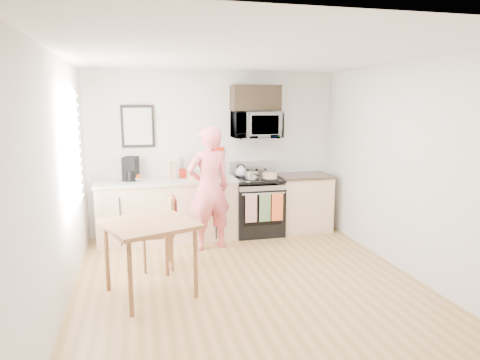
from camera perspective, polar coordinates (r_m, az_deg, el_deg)
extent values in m
plane|color=olive|center=(5.12, 1.48, -14.01)|extent=(4.60, 4.60, 0.00)
cube|color=beige|center=(6.96, -3.37, 3.59)|extent=(4.00, 0.04, 2.60)
cube|color=beige|center=(2.64, 14.70, -7.67)|extent=(4.00, 0.04, 2.60)
cube|color=beige|center=(4.64, -23.03, -0.50)|extent=(0.04, 4.60, 2.60)
cube|color=beige|center=(5.59, 21.76, 1.27)|extent=(0.04, 4.60, 2.60)
cube|color=white|center=(4.70, 1.63, 16.34)|extent=(4.00, 4.60, 0.04)
cube|color=white|center=(5.39, -21.64, 3.65)|extent=(0.02, 1.40, 1.50)
cube|color=white|center=(5.39, -21.54, 3.66)|extent=(0.01, 1.30, 1.40)
cube|color=#DAB98C|center=(6.73, -9.58, -4.14)|extent=(2.10, 0.60, 0.90)
cube|color=beige|center=(6.63, -9.70, -0.20)|extent=(2.14, 0.64, 0.04)
cube|color=#DAB98C|center=(7.21, 8.40, -3.13)|extent=(0.84, 0.60, 0.90)
cube|color=black|center=(7.12, 8.49, 0.55)|extent=(0.88, 0.64, 0.04)
cube|color=black|center=(6.95, 2.31, -4.07)|extent=(0.76, 0.65, 0.77)
cube|color=black|center=(6.64, 3.05, -4.19)|extent=(0.61, 0.02, 0.45)
cube|color=#A6A6AB|center=(6.57, 3.08, -1.39)|extent=(0.74, 0.02, 0.14)
cylinder|color=#A6A6AB|center=(6.54, 3.19, -1.82)|extent=(0.68, 0.02, 0.02)
cube|color=black|center=(6.84, 2.34, 0.10)|extent=(0.76, 0.65, 0.04)
cube|color=#A6A6AB|center=(7.08, 1.74, 1.59)|extent=(0.76, 0.08, 0.24)
cube|color=silver|center=(6.53, 1.50, -3.80)|extent=(0.18, 0.02, 0.44)
cube|color=#4F6C48|center=(6.59, 3.35, -3.69)|extent=(0.18, 0.02, 0.44)
cube|color=#D35A1F|center=(6.65, 5.01, -3.59)|extent=(0.18, 0.02, 0.44)
imported|color=#A6A6AB|center=(6.85, 2.15, 7.35)|extent=(0.76, 0.51, 0.42)
cube|color=black|center=(6.89, 2.07, 10.86)|extent=(0.76, 0.35, 0.40)
cube|color=black|center=(6.80, -13.47, 6.98)|extent=(0.50, 0.03, 0.65)
cube|color=#ADB2A8|center=(6.78, -13.47, 6.97)|extent=(0.42, 0.01, 0.56)
cube|color=red|center=(6.96, -2.95, 3.59)|extent=(0.20, 0.02, 0.20)
imported|color=#E03D4B|center=(6.15, -4.16, -1.10)|extent=(0.74, 0.58, 1.79)
cube|color=brown|center=(4.76, -12.04, -5.77)|extent=(0.88, 0.88, 0.04)
cylinder|color=brown|center=(4.45, -14.42, -12.67)|extent=(0.05, 0.05, 0.79)
cylinder|color=brown|center=(4.72, -5.94, -11.02)|extent=(0.05, 0.05, 0.79)
cylinder|color=brown|center=(5.10, -17.32, -9.82)|extent=(0.05, 0.05, 0.79)
cylinder|color=brown|center=(5.34, -9.75, -8.58)|extent=(0.05, 0.05, 0.79)
cube|color=brown|center=(5.61, -11.00, -7.00)|extent=(0.41, 0.41, 0.04)
cube|color=brown|center=(5.55, -9.14, -4.44)|extent=(0.05, 0.40, 0.48)
cube|color=#52120E|center=(5.55, -8.89, -4.33)|extent=(0.07, 0.36, 0.40)
cylinder|color=brown|center=(5.51, -12.56, -9.98)|extent=(0.03, 0.03, 0.44)
cylinder|color=brown|center=(5.54, -9.01, -9.78)|extent=(0.03, 0.03, 0.44)
cylinder|color=brown|center=(5.83, -12.72, -8.85)|extent=(0.03, 0.03, 0.44)
cylinder|color=brown|center=(5.85, -9.38, -8.67)|extent=(0.03, 0.03, 0.44)
cube|color=brown|center=(6.78, -3.47, 1.28)|extent=(0.15, 0.17, 0.22)
cylinder|color=red|center=(6.81, -7.64, 0.91)|extent=(0.11, 0.11, 0.14)
imported|color=silver|center=(6.69, -13.66, 0.15)|extent=(0.25, 0.25, 0.05)
cube|color=tan|center=(6.67, -9.13, 1.24)|extent=(0.13, 0.13, 0.27)
cube|color=black|center=(6.71, -14.38, 1.49)|extent=(0.26, 0.29, 0.36)
cylinder|color=black|center=(6.62, -14.36, 0.58)|extent=(0.13, 0.13, 0.13)
cube|color=tan|center=(6.54, -5.70, 0.43)|extent=(0.32, 0.18, 0.11)
cylinder|color=black|center=(6.72, 3.99, 0.18)|extent=(0.28, 0.28, 0.02)
cylinder|color=tan|center=(6.72, 3.99, 0.59)|extent=(0.23, 0.23, 0.08)
sphere|color=silver|center=(6.89, 0.12, 1.10)|extent=(0.17, 0.17, 0.17)
cone|color=silver|center=(6.88, 0.12, 1.83)|extent=(0.05, 0.05, 0.05)
torus|color=black|center=(6.88, 0.12, 1.54)|extent=(0.15, 0.02, 0.15)
cylinder|color=#A6A6AB|center=(6.70, 1.57, 0.58)|extent=(0.22, 0.22, 0.11)
cylinder|color=black|center=(6.54, 2.10, 0.73)|extent=(0.04, 0.20, 0.02)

